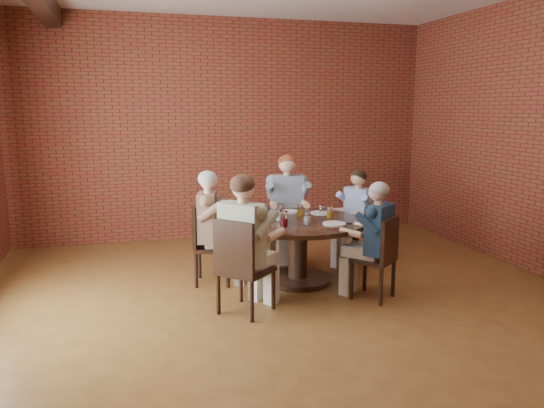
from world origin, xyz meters
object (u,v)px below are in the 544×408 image
object	(u,v)px
dining_table	(298,238)
diner_e	(374,241)
chair_a	(359,228)
chair_c	(206,241)
diner_c	(213,228)
smartphone	(347,222)
chair_d	(240,264)
diner_b	(287,207)
chair_e	(380,255)
chair_b	(286,219)
diner_a	(356,218)
diner_d	(246,244)

from	to	relation	value
dining_table	diner_e	size ratio (longest dim) A/B	1.23
chair_a	chair_c	world-z (taller)	chair_c
diner_c	smartphone	distance (m)	1.55
chair_a	chair_d	bearing A→B (deg)	-81.33
diner_b	chair_e	xyz separation A→B (m)	(0.46, -1.82, -0.21)
chair_c	smartphone	world-z (taller)	chair_c
chair_b	chair_a	bearing A→B (deg)	-27.18
dining_table	smartphone	xyz separation A→B (m)	(0.49, -0.28, 0.23)
diner_a	smartphone	xyz separation A→B (m)	(-0.46, -0.75, 0.13)
chair_c	diner_e	bearing A→B (deg)	-106.95
chair_c	dining_table	bearing A→B (deg)	-90.00
diner_d	smartphone	size ratio (longest dim) A/B	10.59
chair_b	diner_d	bearing A→B (deg)	-107.77
chair_a	diner_c	distance (m)	2.00
diner_b	chair_e	size ratio (longest dim) A/B	1.56
chair_a	diner_c	bearing A→B (deg)	-108.80
chair_a	diner_d	bearing A→B (deg)	-81.68
diner_a	chair_c	bearing A→B (deg)	-110.35
chair_c	diner_d	world-z (taller)	diner_d
chair_d	smartphone	distance (m)	1.47
diner_d	chair_b	bearing A→B (deg)	-71.43
chair_b	chair_e	distance (m)	1.96
chair_a	chair_c	size ratio (longest dim) A/B	0.95
chair_c	chair_d	world-z (taller)	chair_d
chair_b	smartphone	size ratio (longest dim) A/B	7.41
chair_c	chair_d	xyz separation A→B (m)	(0.18, -1.07, 0.02)
diner_b	chair_b	bearing A→B (deg)	90.00
diner_b	diner_d	world-z (taller)	diner_b
chair_d	smartphone	world-z (taller)	chair_d
chair_e	diner_a	bearing A→B (deg)	-142.69
chair_b	chair_d	size ratio (longest dim) A/B	1.01
dining_table	diner_b	distance (m)	1.06
chair_b	diner_e	xyz separation A→B (m)	(0.39, -1.85, 0.11)
chair_a	diner_c	world-z (taller)	diner_c
chair_b	chair_d	distance (m)	2.21
chair_c	chair_b	bearing A→B (deg)	-41.62
chair_c	chair_d	distance (m)	1.09
chair_d	chair_e	bearing A→B (deg)	-132.36
diner_e	diner_a	bearing A→B (deg)	-145.50
chair_a	diner_a	distance (m)	0.15
chair_a	chair_e	distance (m)	1.34
diner_c	chair_e	world-z (taller)	diner_c
diner_a	smartphone	size ratio (longest dim) A/B	9.41
diner_b	chair_c	distance (m)	1.47
chair_c	smartphone	distance (m)	1.65
diner_c	chair_e	bearing A→B (deg)	-108.44
diner_e	chair_d	bearing A→B (deg)	-36.64
diner_a	chair_b	size ratio (longest dim) A/B	1.27
diner_d	smartphone	bearing A→B (deg)	-113.33
diner_b	diner_e	distance (m)	1.81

